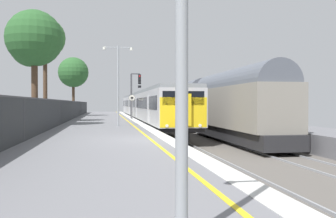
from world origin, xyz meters
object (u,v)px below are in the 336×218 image
object	(u,v)px
freight_train_adjacent_track	(187,103)
background_tree_centre	(73,74)
signal_gantry	(134,90)
commuter_train_at_platform	(145,106)
background_tree_right	(45,40)
speed_limit_sign	(132,104)
platform_lamp_mid	(118,79)
background_tree_left	(33,41)

from	to	relation	value
freight_train_adjacent_track	background_tree_centre	bearing A→B (deg)	142.69
freight_train_adjacent_track	signal_gantry	size ratio (longest dim) A/B	9.23
commuter_train_at_platform	background_tree_centre	size ratio (longest dim) A/B	5.96
commuter_train_at_platform	background_tree_centre	distance (m)	10.47
background_tree_right	background_tree_centre	bearing A→B (deg)	86.36
speed_limit_sign	background_tree_centre	xyz separation A→B (m)	(-6.37, 11.26, 3.68)
freight_train_adjacent_track	background_tree_centre	distance (m)	15.79
background_tree_right	commuter_train_at_platform	bearing A→B (deg)	47.72
commuter_train_at_platform	speed_limit_sign	size ratio (longest dim) A/B	18.12
background_tree_right	freight_train_adjacent_track	bearing A→B (deg)	24.32
platform_lamp_mid	background_tree_left	world-z (taller)	background_tree_left
background_tree_left	freight_train_adjacent_track	bearing A→B (deg)	40.59
background_tree_centre	background_tree_left	bearing A→B (deg)	-92.49
commuter_train_at_platform	background_tree_centre	bearing A→B (deg)	147.81
commuter_train_at_platform	freight_train_adjacent_track	distance (m)	5.77
commuter_train_at_platform	background_tree_right	size ratio (longest dim) A/B	5.06
commuter_train_at_platform	background_tree_centre	xyz separation A→B (m)	(-8.21, 5.17, 3.93)
freight_train_adjacent_track	signal_gantry	distance (m)	5.65
speed_limit_sign	background_tree_right	size ratio (longest dim) A/B	0.28
platform_lamp_mid	background_tree_right	xyz separation A→B (m)	(-5.69, 6.37, 3.47)
background_tree_left	background_tree_right	distance (m)	5.36
freight_train_adjacent_track	background_tree_left	size ratio (longest dim) A/B	5.48
commuter_train_at_platform	freight_train_adjacent_track	world-z (taller)	freight_train_adjacent_track
speed_limit_sign	platform_lamp_mid	distance (m)	10.64
freight_train_adjacent_track	speed_limit_sign	distance (m)	6.17
platform_lamp_mid	background_tree_centre	distance (m)	22.24
background_tree_centre	background_tree_right	xyz separation A→B (m)	(-0.97, -15.27, 1.46)
signal_gantry	background_tree_centre	xyz separation A→B (m)	(-6.75, 8.77, 2.30)
background_tree_left	background_tree_right	size ratio (longest dim) A/B	0.92
freight_train_adjacent_track	speed_limit_sign	size ratio (longest dim) A/B	18.05
commuter_train_at_platform	signal_gantry	world-z (taller)	signal_gantry
platform_lamp_mid	background_tree_right	distance (m)	9.22
freight_train_adjacent_track	platform_lamp_mid	distance (m)	14.52
background_tree_centre	commuter_train_at_platform	bearing A→B (deg)	-32.19
commuter_train_at_platform	platform_lamp_mid	xyz separation A→B (m)	(-3.50, -16.47, 1.92)
background_tree_centre	freight_train_adjacent_track	bearing A→B (deg)	-37.31
signal_gantry	background_tree_left	world-z (taller)	background_tree_left
platform_lamp_mid	background_tree_right	bearing A→B (deg)	131.76
speed_limit_sign	background_tree_left	bearing A→B (deg)	-128.03
speed_limit_sign	background_tree_left	world-z (taller)	background_tree_left
commuter_train_at_platform	background_tree_right	bearing A→B (deg)	-132.28
commuter_train_at_platform	freight_train_adjacent_track	size ratio (longest dim) A/B	1.00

